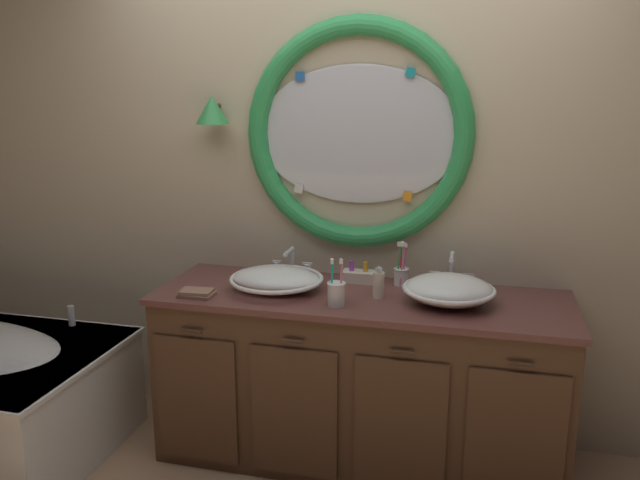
{
  "coord_description": "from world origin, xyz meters",
  "views": [
    {
      "loc": [
        0.66,
        -2.55,
        1.79
      ],
      "look_at": [
        -0.05,
        0.25,
        1.09
      ],
      "focal_mm": 35.51,
      "sensor_mm": 36.0,
      "label": 1
    }
  ],
  "objects_px": {
    "toiletry_basket": "(358,276)",
    "folded_hand_towel": "(197,293)",
    "sink_basin_right": "(449,290)",
    "toothbrush_holder_left": "(336,293)",
    "soap_dispenser": "(379,284)",
    "toothbrush_holder_right": "(401,274)",
    "sink_basin_left": "(277,279)"
  },
  "relations": [
    {
      "from": "sink_basin_left",
      "to": "toiletry_basket",
      "type": "relative_size",
      "value": 2.88
    },
    {
      "from": "sink_basin_right",
      "to": "toiletry_basket",
      "type": "distance_m",
      "value": 0.51
    },
    {
      "from": "sink_basin_left",
      "to": "folded_hand_towel",
      "type": "bearing_deg",
      "value": -151.13
    },
    {
      "from": "sink_basin_right",
      "to": "toothbrush_holder_left",
      "type": "distance_m",
      "value": 0.51
    },
    {
      "from": "toothbrush_holder_right",
      "to": "toiletry_basket",
      "type": "xyz_separation_m",
      "value": [
        -0.21,
        -0.0,
        -0.03
      ]
    },
    {
      "from": "soap_dispenser",
      "to": "folded_hand_towel",
      "type": "xyz_separation_m",
      "value": [
        -0.82,
        -0.19,
        -0.05
      ]
    },
    {
      "from": "folded_hand_towel",
      "to": "toiletry_basket",
      "type": "height_order",
      "value": "toiletry_basket"
    },
    {
      "from": "sink_basin_right",
      "to": "toiletry_basket",
      "type": "xyz_separation_m",
      "value": [
        -0.45,
        0.22,
        -0.03
      ]
    },
    {
      "from": "folded_hand_towel",
      "to": "sink_basin_left",
      "type": "bearing_deg",
      "value": 28.87
    },
    {
      "from": "soap_dispenser",
      "to": "toothbrush_holder_left",
      "type": "bearing_deg",
      "value": -136.35
    },
    {
      "from": "toiletry_basket",
      "to": "folded_hand_towel",
      "type": "bearing_deg",
      "value": -149.48
    },
    {
      "from": "toothbrush_holder_right",
      "to": "folded_hand_towel",
      "type": "distance_m",
      "value": 0.99
    },
    {
      "from": "sink_basin_left",
      "to": "toothbrush_holder_left",
      "type": "relative_size",
      "value": 2.08
    },
    {
      "from": "toothbrush_holder_right",
      "to": "folded_hand_towel",
      "type": "relative_size",
      "value": 1.41
    },
    {
      "from": "sink_basin_right",
      "to": "folded_hand_towel",
      "type": "distance_m",
      "value": 1.16
    },
    {
      "from": "sink_basin_right",
      "to": "soap_dispenser",
      "type": "xyz_separation_m",
      "value": [
        -0.32,
        0.01,
        -0.0
      ]
    },
    {
      "from": "toothbrush_holder_left",
      "to": "toiletry_basket",
      "type": "bearing_deg",
      "value": 85.51
    },
    {
      "from": "sink_basin_right",
      "to": "soap_dispenser",
      "type": "bearing_deg",
      "value": 178.57
    },
    {
      "from": "soap_dispenser",
      "to": "toiletry_basket",
      "type": "height_order",
      "value": "soap_dispenser"
    },
    {
      "from": "sink_basin_left",
      "to": "toothbrush_holder_right",
      "type": "height_order",
      "value": "toothbrush_holder_right"
    },
    {
      "from": "toiletry_basket",
      "to": "toothbrush_holder_left",
      "type": "bearing_deg",
      "value": -94.49
    },
    {
      "from": "toothbrush_holder_right",
      "to": "folded_hand_towel",
      "type": "xyz_separation_m",
      "value": [
        -0.9,
        -0.41,
        -0.04
      ]
    },
    {
      "from": "sink_basin_left",
      "to": "soap_dispenser",
      "type": "height_order",
      "value": "soap_dispenser"
    },
    {
      "from": "toothbrush_holder_left",
      "to": "folded_hand_towel",
      "type": "xyz_separation_m",
      "value": [
        -0.66,
        -0.03,
        -0.05
      ]
    },
    {
      "from": "sink_basin_right",
      "to": "toiletry_basket",
      "type": "relative_size",
      "value": 2.64
    },
    {
      "from": "sink_basin_right",
      "to": "toothbrush_holder_right",
      "type": "height_order",
      "value": "toothbrush_holder_right"
    },
    {
      "from": "sink_basin_left",
      "to": "folded_hand_towel",
      "type": "xyz_separation_m",
      "value": [
        -0.33,
        -0.18,
        -0.04
      ]
    },
    {
      "from": "sink_basin_left",
      "to": "toiletry_basket",
      "type": "distance_m",
      "value": 0.42
    },
    {
      "from": "sink_basin_right",
      "to": "soap_dispenser",
      "type": "height_order",
      "value": "soap_dispenser"
    },
    {
      "from": "toothbrush_holder_left",
      "to": "soap_dispenser",
      "type": "xyz_separation_m",
      "value": [
        0.16,
        0.16,
        0.01
      ]
    },
    {
      "from": "sink_basin_right",
      "to": "toothbrush_holder_left",
      "type": "bearing_deg",
      "value": -162.88
    },
    {
      "from": "sink_basin_left",
      "to": "toothbrush_holder_right",
      "type": "bearing_deg",
      "value": 21.76
    }
  ]
}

